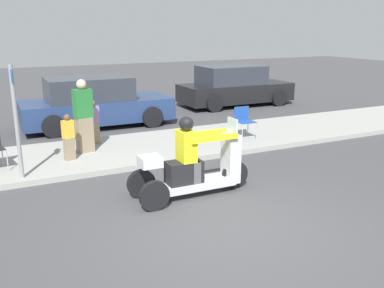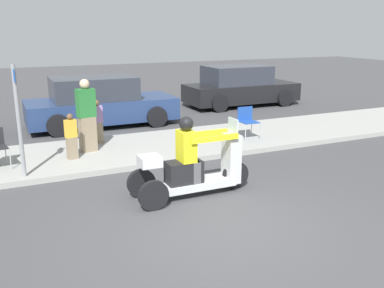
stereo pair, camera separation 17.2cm
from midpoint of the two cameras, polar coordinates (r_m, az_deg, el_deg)
name	(u,v)px [view 1 (the left image)]	position (r m, az deg, el deg)	size (l,w,h in m)	color
ground_plane	(229,228)	(6.73, 4.17, -11.06)	(60.00, 60.00, 0.00)	#424244
sidewalk_strip	(134,150)	(10.67, -8.26, -0.74)	(28.00, 2.80, 0.12)	#9E9E99
motorcycle_trike	(193,168)	(7.73, -0.51, -3.17)	(2.29, 0.75, 1.49)	black
spectator_near_curb	(84,117)	(10.31, -14.73, 3.44)	(0.45, 0.32, 1.72)	gray
spectator_end_of_line	(94,123)	(11.05, -13.40, 2.74)	(0.28, 0.19, 1.11)	gray
spectator_mid_group	(69,138)	(9.84, -16.62, 0.76)	(0.28, 0.21, 1.03)	gray
folding_chair_curbside	(244,119)	(11.44, 6.46, 3.34)	(0.48, 0.48, 0.82)	#A5A8AD
parked_car_lot_center	(95,103)	(13.55, -13.22, 5.31)	(4.51, 2.03, 1.52)	navy
parked_car_lot_far	(234,87)	(16.89, 5.34, 7.59)	(4.39, 1.98, 1.55)	black
street_sign	(16,118)	(8.81, -22.94, 3.21)	(0.08, 0.36, 2.20)	gray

